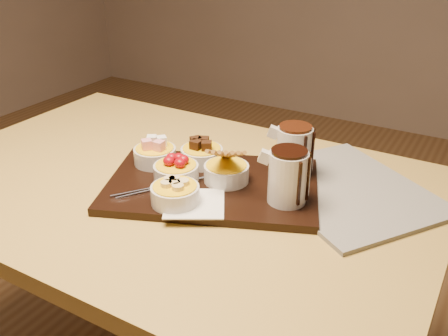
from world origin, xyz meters
The scene contains 12 objects.
dining_table centered at (0.00, 0.00, 0.65)m, with size 1.20×0.80×0.75m.
serving_board centered at (0.10, 0.01, 0.76)m, with size 0.46×0.30×0.02m, color black.
napkin centered at (0.12, -0.09, 0.77)m, with size 0.12×0.12×0.00m, color white.
bowl_marshmallows centered at (-0.06, 0.03, 0.79)m, with size 0.10×0.10×0.04m, color beige.
bowl_cake centered at (0.03, 0.08, 0.79)m, with size 0.10×0.10×0.04m, color beige.
bowl_strawberries centered at (0.03, -0.02, 0.79)m, with size 0.10×0.10×0.04m, color beige.
bowl_biscotti centered at (0.13, 0.03, 0.79)m, with size 0.10×0.10×0.04m, color beige.
bowl_bananas centered at (0.09, -0.10, 0.79)m, with size 0.10×0.10×0.04m, color beige.
pitcher_dark_chocolate centered at (0.28, 0.02, 0.82)m, with size 0.08×0.08×0.11m, color silver.
pitcher_milk_chocolate centered at (0.24, 0.14, 0.82)m, with size 0.08×0.08×0.11m, color silver.
fondue_skewers centered at (0.03, -0.05, 0.77)m, with size 0.26×0.03×0.01m, color silver, non-canonical shape.
newspaper centered at (0.36, 0.15, 0.76)m, with size 0.39×0.31×0.01m, color beige.
Camera 1 is at (0.62, -0.81, 1.29)m, focal length 40.00 mm.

